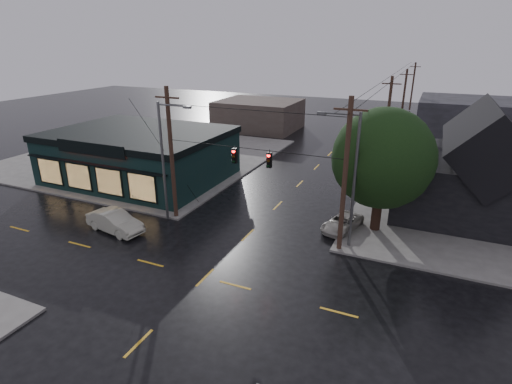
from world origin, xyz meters
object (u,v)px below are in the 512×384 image
at_px(utility_pole_nw, 176,217).
at_px(suv_silver, 342,223).
at_px(sedan_cream, 115,222).
at_px(utility_pole_ne, 339,250).
at_px(corner_tree, 383,159).

height_order(utility_pole_nw, suv_silver, utility_pole_nw).
bearing_deg(utility_pole_nw, sedan_cream, -124.61).
distance_m(utility_pole_ne, suv_silver, 3.20).
relative_size(sedan_cream, suv_silver, 1.17).
relative_size(corner_tree, sedan_cream, 1.90).
height_order(utility_pole_nw, utility_pole_ne, same).
xyz_separation_m(utility_pole_nw, sedan_cream, (-2.66, -3.85, 0.77)).
relative_size(corner_tree, utility_pole_nw, 0.88).
relative_size(corner_tree, suv_silver, 2.23).
relative_size(utility_pole_nw, utility_pole_ne, 1.00).
bearing_deg(sedan_cream, utility_pole_nw, -25.15).
relative_size(utility_pole_ne, sedan_cream, 2.16).
distance_m(utility_pole_nw, utility_pole_ne, 13.00).
bearing_deg(corner_tree, utility_pole_ne, -113.69).
xyz_separation_m(utility_pole_ne, sedan_cream, (-15.66, -3.85, 0.77)).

